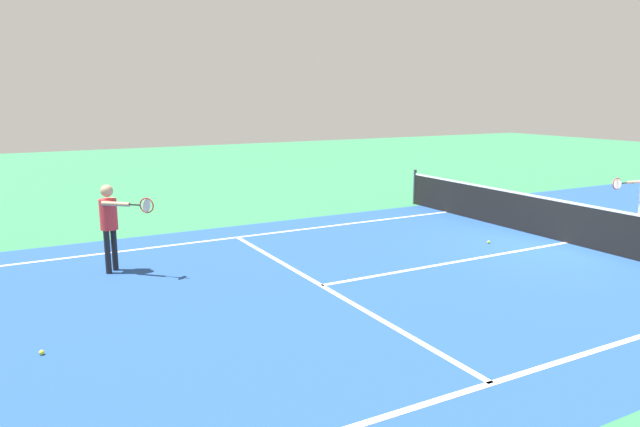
% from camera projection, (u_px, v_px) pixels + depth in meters
% --- Properties ---
extents(ground_plane, '(60.00, 60.00, 0.00)m').
position_uv_depth(ground_plane, '(566.00, 243.00, 13.40)').
color(ground_plane, '#337F51').
extents(court_surface_inbounds, '(10.62, 24.40, 0.00)m').
position_uv_depth(court_surface_inbounds, '(566.00, 243.00, 13.40)').
color(court_surface_inbounds, '#234C93').
rests_on(court_surface_inbounds, ground_plane).
extents(line_sideline_left, '(0.10, 11.89, 0.01)m').
position_uv_depth(line_sideline_left, '(255.00, 235.00, 14.12)').
color(line_sideline_left, white).
rests_on(line_sideline_left, ground_plane).
extents(line_sideline_right, '(0.10, 11.89, 0.01)m').
position_uv_depth(line_sideline_right, '(519.00, 374.00, 7.06)').
color(line_sideline_right, white).
rests_on(line_sideline_right, ground_plane).
extents(line_service_near, '(8.22, 0.10, 0.01)m').
position_uv_depth(line_service_near, '(321.00, 285.00, 10.38)').
color(line_service_near, white).
rests_on(line_service_near, ground_plane).
extents(line_center_service, '(0.10, 6.40, 0.01)m').
position_uv_depth(line_center_service, '(459.00, 261.00, 11.89)').
color(line_center_service, white).
rests_on(line_center_service, ground_plane).
extents(net, '(11.29, 0.09, 1.07)m').
position_uv_depth(net, '(568.00, 222.00, 13.30)').
color(net, '#33383D').
rests_on(net, ground_plane).
extents(player_near, '(1.02, 0.82, 1.68)m').
position_uv_depth(player_near, '(110.00, 218.00, 10.99)').
color(player_near, black).
rests_on(player_near, ground_plane).
extents(tennis_ball_by_baseline, '(0.07, 0.07, 0.07)m').
position_uv_depth(tennis_ball_by_baseline, '(42.00, 352.00, 7.60)').
color(tennis_ball_by_baseline, '#CCE033').
rests_on(tennis_ball_by_baseline, ground_plane).
extents(tennis_ball_near_net, '(0.07, 0.07, 0.07)m').
position_uv_depth(tennis_ball_near_net, '(489.00, 242.00, 13.33)').
color(tennis_ball_near_net, '#CCE033').
rests_on(tennis_ball_near_net, ground_plane).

